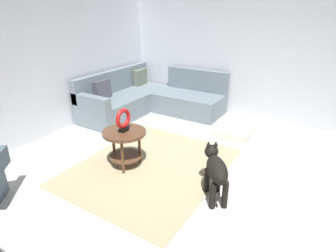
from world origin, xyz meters
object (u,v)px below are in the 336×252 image
Objects in this scene: sectional_couch at (149,99)px; dog at (216,169)px; torus_sculpture at (123,120)px; side_table at (125,139)px; dog_bed_mat at (236,129)px.

dog is (-1.99, -2.35, 0.09)m from sectional_couch.
side_table is at bearing 0.00° from torus_sculpture.
side_table is at bearing 143.60° from dog.
dog is at bearing -130.22° from sectional_couch.
sectional_couch is at bearing 103.51° from dog.
sectional_couch is 2.81× the size of dog_bed_mat.
side_table is at bearing -153.46° from sectional_couch.
torus_sculpture is 0.46× the size of dog.
torus_sculpture reaches higher than dog.
sectional_couch reaches higher than side_table.
side_table is 2.23m from dog_bed_mat.
sectional_couch is 3.08m from dog.
torus_sculpture is at bearing 180.00° from side_table.
sectional_couch reaches higher than dog.
sectional_couch reaches higher than torus_sculpture.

